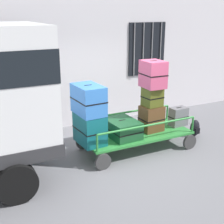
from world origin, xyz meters
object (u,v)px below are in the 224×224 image
object	(u,v)px
suitcase_left_middle	(88,100)
suitcase_midleft_bottom	(122,128)
suitcase_midright_bottom	(178,116)
suitcase_center_top	(153,74)
suitcase_center_bottom	(151,118)
backpack	(195,128)
luggage_cart	(137,135)
suitcase_left_bottom	(90,129)
suitcase_center_middle	(152,97)

from	to	relation	value
suitcase_left_middle	suitcase_midleft_bottom	distance (m)	1.08
suitcase_left_middle	suitcase_midright_bottom	distance (m)	2.43
suitcase_left_middle	suitcase_center_top	size ratio (longest dim) A/B	1.33
suitcase_center_bottom	suitcase_center_top	xyz separation A→B (m)	(-0.00, 0.01, 1.03)
suitcase_center_bottom	backpack	bearing A→B (deg)	-0.26
suitcase_center_bottom	backpack	xyz separation A→B (m)	(1.33, -0.01, -0.47)
suitcase_midleft_bottom	suitcase_center_bottom	bearing A→B (deg)	0.65
suitcase_center_bottom	suitcase_midright_bottom	xyz separation A→B (m)	(0.77, -0.01, -0.07)
backpack	suitcase_midright_bottom	bearing A→B (deg)	-179.82
luggage_cart	suitcase_center_bottom	size ratio (longest dim) A/B	4.26
luggage_cart	backpack	size ratio (longest dim) A/B	5.80
suitcase_center_top	backpack	xyz separation A→B (m)	(1.33, -0.02, -1.51)
luggage_cart	suitcase_left_bottom	world-z (taller)	suitcase_left_bottom
suitcase_left_middle	suitcase_center_middle	distance (m)	1.55
suitcase_left_bottom	suitcase_center_middle	xyz separation A→B (m)	(1.55, 0.02, 0.50)
suitcase_midleft_bottom	luggage_cart	bearing A→B (deg)	2.00
suitcase_left_bottom	suitcase_left_middle	size ratio (longest dim) A/B	0.93
luggage_cart	suitcase_center_top	xyz separation A→B (m)	(0.39, 0.01, 1.39)
suitcase_midright_bottom	suitcase_center_top	bearing A→B (deg)	178.50
suitcase_left_bottom	suitcase_left_middle	bearing A→B (deg)	90.00
suitcase_left_bottom	suitcase_midleft_bottom	xyz separation A→B (m)	(0.77, 0.01, -0.13)
suitcase_center_middle	suitcase_center_top	size ratio (longest dim) A/B	0.72
suitcase_left_bottom	suitcase_center_top	bearing A→B (deg)	1.29
luggage_cart	suitcase_midleft_bottom	xyz separation A→B (m)	(-0.39, -0.01, 0.25)
luggage_cart	suitcase_center_bottom	distance (m)	0.53
luggage_cart	suitcase_midright_bottom	bearing A→B (deg)	-0.62
suitcase_left_bottom	suitcase_midright_bottom	xyz separation A→B (m)	(2.32, 0.01, -0.09)
suitcase_center_bottom	suitcase_center_middle	xyz separation A→B (m)	(-0.00, 0.00, 0.52)
suitcase_left_middle	suitcase_center_top	distance (m)	1.60
suitcase_left_bottom	suitcase_center_middle	world-z (taller)	suitcase_center_middle
suitcase_center_bottom	suitcase_center_middle	distance (m)	0.52
luggage_cart	suitcase_center_bottom	world-z (taller)	suitcase_center_bottom
suitcase_left_bottom	suitcase_center_bottom	world-z (taller)	suitcase_left_bottom
backpack	suitcase_left_middle	bearing A→B (deg)	179.56
luggage_cart	suitcase_center_middle	bearing A→B (deg)	-0.55
suitcase_midleft_bottom	suitcase_midright_bottom	bearing A→B (deg)	0.03
luggage_cart	suitcase_center_middle	size ratio (longest dim) A/B	5.89
suitcase_center_bottom	suitcase_center_top	size ratio (longest dim) A/B	1.00
suitcase_left_bottom	suitcase_midleft_bottom	world-z (taller)	suitcase_left_bottom
suitcase_center_middle	suitcase_center_top	xyz separation A→B (m)	(-0.00, 0.01, 0.52)
suitcase_left_bottom	suitcase_midright_bottom	bearing A→B (deg)	0.36
suitcase_left_bottom	suitcase_midleft_bottom	distance (m)	0.79
suitcase_center_bottom	suitcase_midright_bottom	distance (m)	0.78
suitcase_midleft_bottom	suitcase_center_top	xyz separation A→B (m)	(0.77, 0.02, 1.14)
suitcase_midright_bottom	backpack	size ratio (longest dim) A/B	1.04
suitcase_left_middle	backpack	xyz separation A→B (m)	(2.88, -0.02, -1.12)
luggage_cart	suitcase_left_middle	bearing A→B (deg)	179.45
suitcase_midleft_bottom	suitcase_midright_bottom	distance (m)	1.55
suitcase_midleft_bottom	suitcase_midright_bottom	size ratio (longest dim) A/B	1.88
suitcase_midright_bottom	backpack	bearing A→B (deg)	0.18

